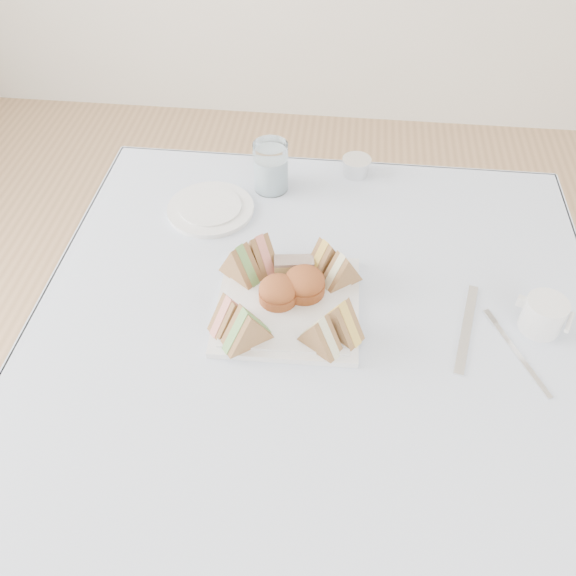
# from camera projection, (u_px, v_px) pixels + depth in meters

# --- Properties ---
(floor) EXTENTS (4.00, 4.00, 0.00)m
(floor) POSITION_uv_depth(u_px,v_px,m) (307.00, 508.00, 1.61)
(floor) COLOR #9E7751
(floor) RESTS_ON ground
(table) EXTENTS (0.90, 0.90, 0.74)m
(table) POSITION_uv_depth(u_px,v_px,m) (310.00, 435.00, 1.35)
(table) COLOR brown
(table) RESTS_ON floor
(tablecloth) EXTENTS (1.02, 1.02, 0.01)m
(tablecloth) POSITION_uv_depth(u_px,v_px,m) (316.00, 324.00, 1.08)
(tablecloth) COLOR #B1BCD0
(tablecloth) RESTS_ON table
(serving_plate) EXTENTS (0.26, 0.26, 0.01)m
(serving_plate) POSITION_uv_depth(u_px,v_px,m) (288.00, 305.00, 1.10)
(serving_plate) COLOR silver
(serving_plate) RESTS_ON tablecloth
(sandwich_fl_a) EXTENTS (0.08, 0.08, 0.07)m
(sandwich_fl_a) POSITION_uv_depth(u_px,v_px,m) (230.00, 312.00, 1.03)
(sandwich_fl_a) COLOR olive
(sandwich_fl_a) RESTS_ON serving_plate
(sandwich_fl_b) EXTENTS (0.09, 0.08, 0.08)m
(sandwich_fl_b) POSITION_uv_depth(u_px,v_px,m) (246.00, 326.00, 1.01)
(sandwich_fl_b) COLOR olive
(sandwich_fl_b) RESTS_ON serving_plate
(sandwich_fr_a) EXTENTS (0.09, 0.08, 0.07)m
(sandwich_fr_a) POSITION_uv_depth(u_px,v_px,m) (340.00, 318.00, 1.02)
(sandwich_fr_a) COLOR olive
(sandwich_fr_a) RESTS_ON serving_plate
(sandwich_fr_b) EXTENTS (0.08, 0.07, 0.07)m
(sandwich_fr_b) POSITION_uv_depth(u_px,v_px,m) (320.00, 332.00, 1.00)
(sandwich_fr_b) COLOR olive
(sandwich_fr_b) RESTS_ON serving_plate
(sandwich_bl_a) EXTENTS (0.09, 0.08, 0.08)m
(sandwich_bl_a) POSITION_uv_depth(u_px,v_px,m) (240.00, 261.00, 1.12)
(sandwich_bl_a) COLOR olive
(sandwich_bl_a) RESTS_ON serving_plate
(sandwich_bl_b) EXTENTS (0.09, 0.09, 0.07)m
(sandwich_bl_b) POSITION_uv_depth(u_px,v_px,m) (260.00, 251.00, 1.14)
(sandwich_bl_b) COLOR olive
(sandwich_bl_b) RESTS_ON serving_plate
(sandwich_br_a) EXTENTS (0.08, 0.08, 0.07)m
(sandwich_br_a) POSITION_uv_depth(u_px,v_px,m) (342.00, 269.00, 1.11)
(sandwich_br_a) COLOR olive
(sandwich_br_a) RESTS_ON serving_plate
(sandwich_br_b) EXTENTS (0.08, 0.08, 0.07)m
(sandwich_br_b) POSITION_uv_depth(u_px,v_px,m) (325.00, 255.00, 1.13)
(sandwich_br_b) COLOR olive
(sandwich_br_b) RESTS_ON serving_plate
(scone_left) EXTENTS (0.08, 0.08, 0.05)m
(scone_left) POSITION_uv_depth(u_px,v_px,m) (278.00, 291.00, 1.08)
(scone_left) COLOR brown
(scone_left) RESTS_ON serving_plate
(scone_right) EXTENTS (0.10, 0.10, 0.05)m
(scone_right) POSITION_uv_depth(u_px,v_px,m) (304.00, 283.00, 1.10)
(scone_right) COLOR brown
(scone_right) RESTS_ON serving_plate
(pastry_slice) EXTENTS (0.08, 0.04, 0.03)m
(pastry_slice) POSITION_uv_depth(u_px,v_px,m) (294.00, 266.00, 1.14)
(pastry_slice) COLOR tan
(pastry_slice) RESTS_ON serving_plate
(side_plate) EXTENTS (0.18, 0.18, 0.01)m
(side_plate) POSITION_uv_depth(u_px,v_px,m) (211.00, 209.00, 1.30)
(side_plate) COLOR silver
(side_plate) RESTS_ON tablecloth
(water_glass) EXTENTS (0.08, 0.08, 0.11)m
(water_glass) POSITION_uv_depth(u_px,v_px,m) (271.00, 167.00, 1.32)
(water_glass) COLOR white
(water_glass) RESTS_ON tablecloth
(tea_strainer) EXTENTS (0.07, 0.07, 0.04)m
(tea_strainer) POSITION_uv_depth(u_px,v_px,m) (356.00, 167.00, 1.38)
(tea_strainer) COLOR silver
(tea_strainer) RESTS_ON tablecloth
(knife) EXTENTS (0.06, 0.21, 0.00)m
(knife) POSITION_uv_depth(u_px,v_px,m) (466.00, 328.00, 1.07)
(knife) COLOR silver
(knife) RESTS_ON tablecloth
(fork) EXTENTS (0.08, 0.15, 0.00)m
(fork) POSITION_uv_depth(u_px,v_px,m) (522.00, 359.00, 1.02)
(fork) COLOR silver
(fork) RESTS_ON tablecloth
(creamer_jug) EXTENTS (0.09, 0.09, 0.06)m
(creamer_jug) POSITION_uv_depth(u_px,v_px,m) (543.00, 315.00, 1.05)
(creamer_jug) COLOR silver
(creamer_jug) RESTS_ON tablecloth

